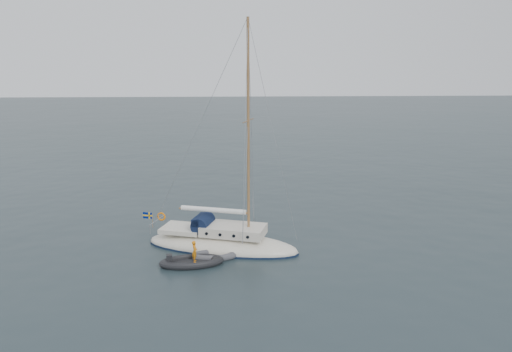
{
  "coord_description": "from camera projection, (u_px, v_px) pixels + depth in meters",
  "views": [
    {
      "loc": [
        -1.93,
        -30.13,
        11.52
      ],
      "look_at": [
        -0.16,
        0.0,
        4.7
      ],
      "focal_mm": 35.0,
      "sensor_mm": 36.0,
      "label": 1
    }
  ],
  "objects": [
    {
      "name": "rib",
      "position": [
        191.0,
        261.0,
        29.16
      ],
      "size": [
        3.78,
        1.72,
        1.49
      ],
      "rotation": [
        0.0,
        0.0,
        0.13
      ],
      "color": "black",
      "rests_on": "ground"
    },
    {
      "name": "dinghy",
      "position": [
        214.0,
        255.0,
        30.15
      ],
      "size": [
        2.92,
        1.32,
        0.42
      ],
      "rotation": [
        0.0,
        0.0,
        0.09
      ],
      "color": "#54555A",
      "rests_on": "ground"
    },
    {
      "name": "sailboat",
      "position": [
        222.0,
        232.0,
        31.58
      ],
      "size": [
        10.38,
        3.11,
        14.78
      ],
      "rotation": [
        0.0,
        0.0,
        -0.3
      ],
      "color": "silver",
      "rests_on": "ground"
    },
    {
      "name": "ground",
      "position": [
        258.0,
        247.0,
        31.99
      ],
      "size": [
        300.0,
        300.0,
        0.0
      ],
      "primitive_type": "plane",
      "color": "black",
      "rests_on": "ground"
    }
  ]
}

